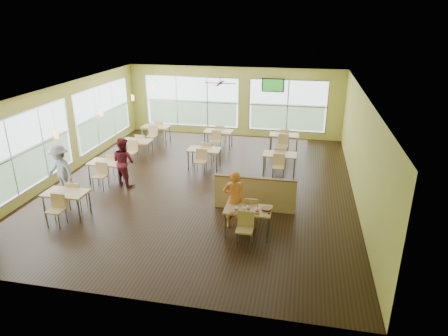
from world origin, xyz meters
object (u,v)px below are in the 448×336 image
(main_table, at_px, (248,213))
(half_wall_divider, at_px, (255,194))
(man_plaid, at_px, (234,200))
(food_basket, at_px, (267,209))

(main_table, height_order, half_wall_divider, half_wall_divider)
(half_wall_divider, distance_m, man_plaid, 1.25)
(main_table, height_order, food_basket, main_table)
(main_table, distance_m, half_wall_divider, 1.45)
(food_basket, bearing_deg, half_wall_divider, 108.41)
(main_table, xyz_separation_m, food_basket, (0.47, 0.02, 0.15))
(main_table, xyz_separation_m, half_wall_divider, (0.00, 1.45, -0.11))
(main_table, bearing_deg, food_basket, 2.99)
(half_wall_divider, bearing_deg, food_basket, -71.59)
(main_table, relative_size, food_basket, 5.54)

